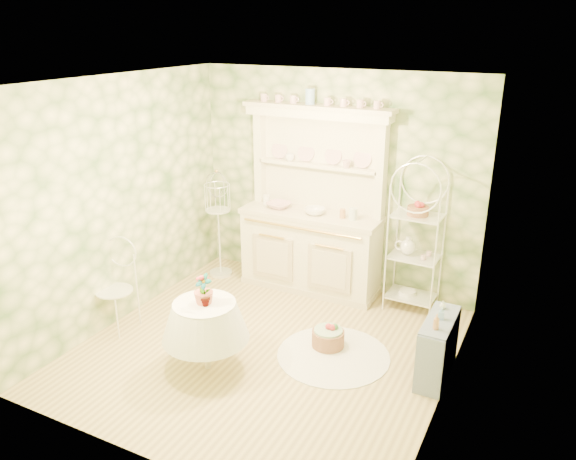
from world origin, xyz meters
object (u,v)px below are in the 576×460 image
at_px(kitchen_dresser, 311,202).
at_px(floor_basket, 328,337).
at_px(side_shelf, 438,347).
at_px(cafe_chair, 114,291).
at_px(bakers_rack, 415,240).
at_px(round_table, 206,341).
at_px(birdcage_stand, 219,227).

xyz_separation_m(kitchen_dresser, floor_basket, (0.76, -1.20, -1.03)).
height_order(side_shelf, cafe_chair, cafe_chair).
xyz_separation_m(bakers_rack, side_shelf, (0.59, -1.26, -0.53)).
relative_size(bakers_rack, side_shelf, 2.27).
bearing_deg(cafe_chair, round_table, -22.13).
height_order(birdcage_stand, floor_basket, birdcage_stand).
bearing_deg(birdcage_stand, round_table, -60.09).
distance_m(cafe_chair, birdcage_stand, 1.74).
distance_m(cafe_chair, floor_basket, 2.37).
relative_size(bakers_rack, cafe_chair, 1.89).
relative_size(round_table, cafe_chair, 0.67).
xyz_separation_m(kitchen_dresser, cafe_chair, (-1.48, -1.89, -0.69)).
height_order(bakers_rack, round_table, bakers_rack).
bearing_deg(bakers_rack, kitchen_dresser, -175.93).
bearing_deg(floor_basket, birdcage_stand, 153.13).
distance_m(kitchen_dresser, bakers_rack, 1.33).
distance_m(kitchen_dresser, floor_basket, 1.75).
relative_size(bakers_rack, floor_basket, 4.77).
relative_size(birdcage_stand, floor_basket, 3.79).
relative_size(side_shelf, birdcage_stand, 0.55).
bearing_deg(side_shelf, bakers_rack, 119.52).
height_order(bakers_rack, birdcage_stand, bakers_rack).
distance_m(side_shelf, birdcage_stand, 3.30).
bearing_deg(kitchen_dresser, floor_basket, -57.64).
relative_size(kitchen_dresser, round_table, 3.80).
relative_size(kitchen_dresser, cafe_chair, 2.54).
bearing_deg(bakers_rack, birdcage_stand, -172.87).
height_order(kitchen_dresser, bakers_rack, kitchen_dresser).
bearing_deg(birdcage_stand, bakers_rack, 5.26).
xyz_separation_m(side_shelf, floor_basket, (-1.12, 0.02, -0.21)).
bearing_deg(round_table, cafe_chair, 171.38).
xyz_separation_m(round_table, birdcage_stand, (-1.10, 1.91, 0.38)).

